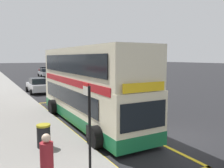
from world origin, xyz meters
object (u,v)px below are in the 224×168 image
at_px(bus_stop_sign, 89,121).
at_px(parked_car_maroon_behind, 44,70).
at_px(parked_car_silver_across, 38,86).
at_px(parked_car_white_kerbside, 60,77).
at_px(double_decker_bus, 88,88).
at_px(litter_bin, 44,136).
at_px(pedestrian_further_back, 47,164).
at_px(parked_car_silver_distant, 45,73).

bearing_deg(bus_stop_sign, parked_car_maroon_behind, 78.86).
xyz_separation_m(parked_car_silver_across, parked_car_maroon_behind, (7.61, 30.62, 0.00)).
bearing_deg(parked_car_silver_across, parked_car_white_kerbside, 63.78).
bearing_deg(bus_stop_sign, parked_car_silver_across, 83.50).
bearing_deg(parked_car_white_kerbside, bus_stop_sign, -106.35).
bearing_deg(double_decker_bus, parked_car_maroon_behind, 80.52).
bearing_deg(parked_car_maroon_behind, litter_bin, 76.61).
height_order(parked_car_maroon_behind, pedestrian_further_back, pedestrian_further_back).
height_order(parked_car_white_kerbside, parked_car_silver_distant, same).
bearing_deg(parked_car_white_kerbside, pedestrian_further_back, -108.67).
distance_m(pedestrian_further_back, litter_bin, 3.83).
xyz_separation_m(bus_stop_sign, parked_car_maroon_behind, (9.78, 49.64, -1.01)).
xyz_separation_m(bus_stop_sign, parked_car_silver_distant, (7.68, 39.87, -1.01)).
bearing_deg(parked_car_silver_distant, pedestrian_further_back, -102.65).
xyz_separation_m(bus_stop_sign, parked_car_white_kerbside, (7.76, 29.49, -1.01)).
distance_m(parked_car_white_kerbside, parked_car_silver_across, 11.88).
bearing_deg(parked_car_silver_across, parked_car_silver_distant, 77.05).
relative_size(double_decker_bus, parked_car_silver_across, 2.58).
relative_size(parked_car_maroon_behind, pedestrian_further_back, 2.35).
xyz_separation_m(parked_car_white_kerbside, parked_car_silver_across, (-5.59, -10.48, 0.00)).
relative_size(double_decker_bus, pedestrian_further_back, 6.05).
distance_m(bus_stop_sign, parked_car_white_kerbside, 30.51).
xyz_separation_m(parked_car_silver_distant, pedestrian_further_back, (-9.28, -40.86, 0.32)).
height_order(double_decker_bus, pedestrian_further_back, double_decker_bus).
xyz_separation_m(double_decker_bus, bus_stop_sign, (-2.43, -5.67, -0.25)).
bearing_deg(litter_bin, parked_car_white_kerbside, 72.14).
height_order(double_decker_bus, parked_car_maroon_behind, double_decker_bus).
xyz_separation_m(parked_car_maroon_behind, litter_bin, (-10.64, -46.90, -0.18)).
distance_m(parked_car_white_kerbside, parked_car_silver_distant, 10.38).
bearing_deg(parked_car_silver_across, double_decker_bus, -86.97).
height_order(double_decker_bus, parked_car_silver_across, double_decker_bus).
relative_size(parked_car_maroon_behind, litter_bin, 4.40).
relative_size(double_decker_bus, bus_stop_sign, 3.76).
height_order(parked_car_white_kerbside, litter_bin, parked_car_white_kerbside).
relative_size(pedestrian_further_back, litter_bin, 1.87).
distance_m(parked_car_white_kerbside, parked_car_maroon_behind, 20.24).
height_order(double_decker_bus, parked_car_white_kerbside, double_decker_bus).
distance_m(bus_stop_sign, parked_car_maroon_behind, 50.60).
xyz_separation_m(pedestrian_further_back, litter_bin, (0.74, 3.73, -0.50)).
height_order(parked_car_white_kerbside, parked_car_maroon_behind, same).
bearing_deg(pedestrian_further_back, litter_bin, 78.82).
relative_size(double_decker_bus, parked_car_maroon_behind, 2.58).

